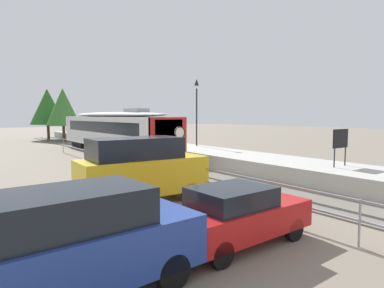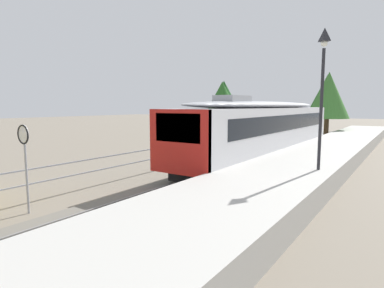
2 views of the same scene
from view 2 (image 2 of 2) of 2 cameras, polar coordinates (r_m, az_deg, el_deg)
The scene contains 10 objects.
ground_plane at distance 18.31m, azimuth -1.09°, elevation -3.81°, with size 160.00×160.00×0.00m, color slate.
track_rails at distance 16.78m, azimuth 7.32°, elevation -4.72°, with size 3.20×60.00×0.14m.
commuter_train at distance 20.48m, azimuth 12.97°, elevation 3.19°, with size 2.82×18.53×3.74m.
station_platform at distance 15.54m, azimuth 18.12°, elevation -4.38°, with size 3.90×60.00×0.90m, color #B7B5AD.
platform_lamp_mid_platform at distance 13.30m, azimuth 22.20°, elevation 11.70°, with size 0.34×0.34×5.35m.
speed_limit_sign at distance 11.13m, azimuth -27.64°, elevation -0.42°, with size 0.61×0.10×2.81m.
tree_behind_carpark at distance 37.48m, azimuth 5.38°, elevation 7.96°, with size 4.26×4.26×6.13m.
tree_behind_station_far at distance 36.23m, azimuth 23.06°, elevation 7.95°, with size 4.22×4.22×6.83m.
tree_distant_left at distance 40.34m, azimuth 22.84°, elevation 7.93°, with size 4.58×4.58×6.96m.
tree_distant_centre at distance 43.08m, azimuth 5.67°, elevation 8.24°, with size 4.74×4.74×6.64m.
Camera 2 is at (7.42, 7.32, 3.37)m, focal length 30.05 mm.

